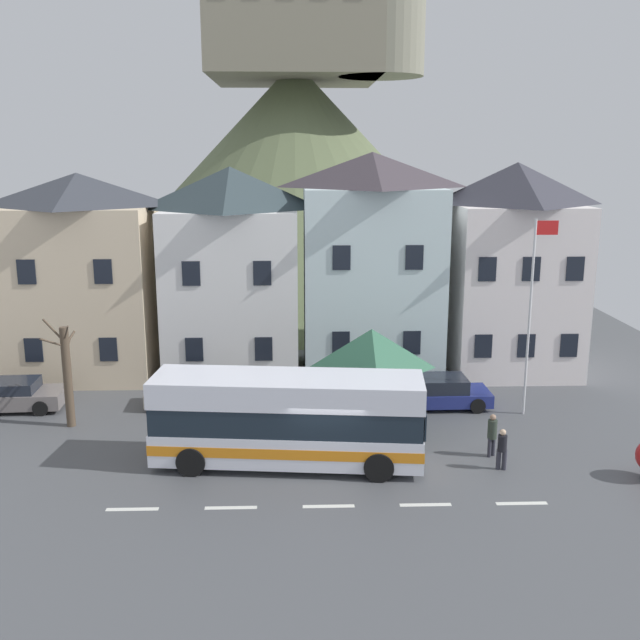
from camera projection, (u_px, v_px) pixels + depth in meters
ground_plane at (326, 473)px, 24.47m from camera, size 40.00×60.00×0.07m
townhouse_00 at (84, 276)px, 34.39m from camera, size 6.67×5.41×9.72m
townhouse_01 at (232, 273)px, 34.54m from camera, size 6.29×5.35×10.00m
townhouse_02 at (371, 264)px, 35.01m from camera, size 6.49×6.03×10.66m
townhouse_03 at (512, 269)px, 35.19m from camera, size 5.97×5.85×10.19m
hilltop_castle at (297, 173)px, 53.67m from camera, size 33.15×33.15×26.63m
transit_bus at (288, 421)px, 24.79m from camera, size 9.48×3.36×3.19m
bus_shelter at (371, 349)px, 27.92m from camera, size 3.60×3.60×3.98m
parked_car_00 at (10, 395)px, 30.37m from camera, size 4.39×2.11×1.27m
parked_car_01 at (440, 392)px, 30.73m from camera, size 4.07×2.07×1.32m
parked_car_02 at (195, 392)px, 30.85m from camera, size 4.33×1.99×1.24m
pedestrian_00 at (492, 432)px, 25.58m from camera, size 0.33×0.33×1.59m
pedestrian_01 at (502, 448)px, 24.55m from camera, size 0.35×0.31×1.46m
public_bench at (386, 400)px, 30.25m from camera, size 1.52×0.48×0.87m
flagpole at (532, 305)px, 28.95m from camera, size 0.95×0.10×8.09m
bare_tree_00 at (67, 374)px, 28.19m from camera, size 1.47×2.09×4.34m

